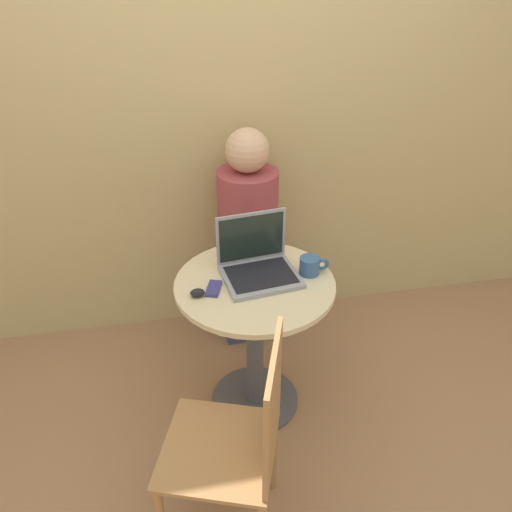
{
  "coord_description": "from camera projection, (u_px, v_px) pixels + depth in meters",
  "views": [
    {
      "loc": [
        -0.33,
        -1.75,
        1.98
      ],
      "look_at": [
        0.02,
        0.05,
        0.84
      ],
      "focal_mm": 35.0,
      "sensor_mm": 36.0,
      "label": 1
    }
  ],
  "objects": [
    {
      "name": "chair_empty",
      "position": [
        238.0,
        446.0,
        1.76
      ],
      "size": [
        0.51,
        0.51,
        0.93
      ],
      "color": "#9E7042",
      "rests_on": "ground_plane"
    },
    {
      "name": "coffee_cup",
      "position": [
        311.0,
        266.0,
        2.2
      ],
      "size": [
        0.14,
        0.09,
        0.08
      ],
      "color": "#335684",
      "rests_on": "round_table"
    },
    {
      "name": "laptop",
      "position": [
        258.0,
        264.0,
        2.19
      ],
      "size": [
        0.35,
        0.31,
        0.26
      ],
      "color": "gray",
      "rests_on": "round_table"
    },
    {
      "name": "computer_mouse",
      "position": [
        197.0,
        293.0,
        2.07
      ],
      "size": [
        0.06,
        0.04,
        0.04
      ],
      "color": "black",
      "rests_on": "round_table"
    },
    {
      "name": "back_wall",
      "position": [
        226.0,
        104.0,
        2.52
      ],
      "size": [
        7.0,
        0.05,
        2.6
      ],
      "color": "tan",
      "rests_on": "ground_plane"
    },
    {
      "name": "cell_phone",
      "position": [
        214.0,
        289.0,
        2.11
      ],
      "size": [
        0.08,
        0.12,
        0.02
      ],
      "color": "navy",
      "rests_on": "round_table"
    },
    {
      "name": "round_table",
      "position": [
        255.0,
        322.0,
        2.29
      ],
      "size": [
        0.7,
        0.7,
        0.74
      ],
      "color": "#4C4C51",
      "rests_on": "ground_plane"
    },
    {
      "name": "person_seated",
      "position": [
        246.0,
        250.0,
        2.8
      ],
      "size": [
        0.33,
        0.5,
        1.24
      ],
      "color": "#3D4766",
      "rests_on": "ground_plane"
    },
    {
      "name": "ground_plane",
      "position": [
        255.0,
        400.0,
        2.56
      ],
      "size": [
        12.0,
        12.0,
        0.0
      ],
      "primitive_type": "plane",
      "color": "#9E704C"
    }
  ]
}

